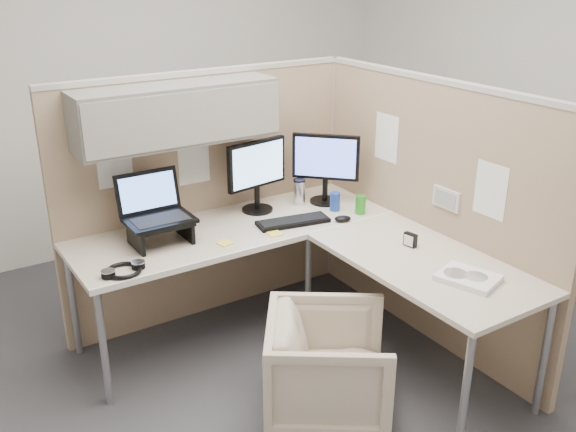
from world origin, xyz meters
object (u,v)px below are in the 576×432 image
office_chair (328,362)px  monitor_left (257,170)px  keyboard (293,222)px  desk (303,248)px

office_chair → monitor_left: (0.25, 1.14, 0.69)m
monitor_left → keyboard: (0.07, -0.31, -0.26)m
office_chair → monitor_left: size_ratio=1.36×
desk → monitor_left: 0.65m
office_chair → monitor_left: bearing=22.5°
monitor_left → office_chair: bearing=-111.3°
office_chair → monitor_left: monitor_left is taller
desk → keyboard: (0.10, 0.26, 0.05)m
office_chair → keyboard: size_ratio=1.41×
office_chair → keyboard: 0.98m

